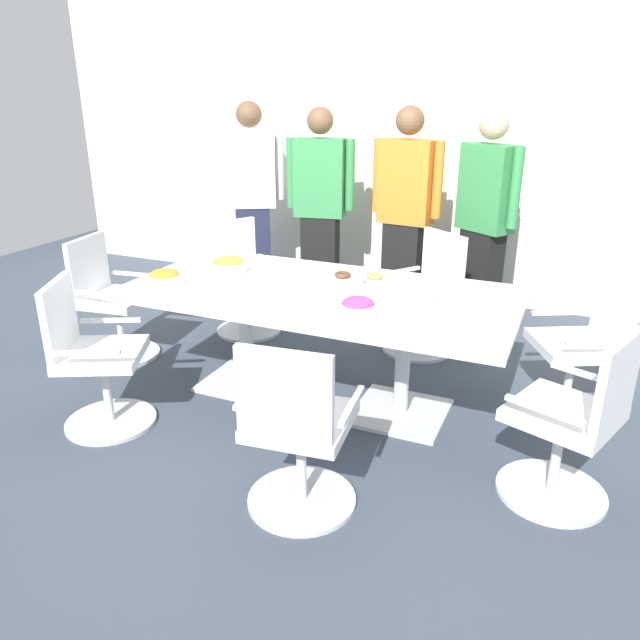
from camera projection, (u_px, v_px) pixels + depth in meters
The scene contains 19 objects.
ground_plane at pixel (320, 398), 4.02m from camera, with size 10.00×10.00×0.01m, color #3D4754.
back_wall at pixel (424, 148), 5.56m from camera, with size 8.00×0.10×2.80m, color white.
conference_table at pixel (320, 309), 3.79m from camera, with size 2.40×1.20×0.75m.
office_chair_0 at pixel (582, 353), 3.70m from camera, with size 0.73×0.73×0.91m.
office_chair_1 at pixel (425, 299), 4.63m from camera, with size 0.75×0.75×0.91m.
office_chair_2 at pixel (244, 284), 5.00m from camera, with size 0.73×0.73×0.91m.
office_chair_3 at pixel (111, 305), 4.51m from camera, with size 0.61×0.61×0.91m.
office_chair_4 at pixel (94, 363), 3.56m from camera, with size 0.72×0.72×0.91m.
office_chair_5 at pixel (297, 436), 2.82m from camera, with size 0.60×0.60×0.91m.
office_chair_6 at pixel (573, 428), 2.89m from camera, with size 0.69×0.69×0.91m.
person_standing_0 at pixel (252, 197), 5.70m from camera, with size 0.57×0.41×1.81m.
person_standing_1 at pixel (320, 207), 5.39m from camera, with size 0.61×0.29×1.77m.
person_standing_2 at pixel (405, 213), 5.08m from camera, with size 0.62×0.27×1.79m.
person_standing_3 at pixel (485, 220), 4.84m from camera, with size 0.56×0.42×1.77m.
snack_bowl_chips_yellow at pixel (228, 265), 4.07m from camera, with size 0.24×0.24×0.11m.
snack_bowl_candy_mix at pixel (358, 308), 3.27m from camera, with size 0.20×0.20×0.12m.
snack_bowl_chips_orange at pixel (165, 278), 3.79m from camera, with size 0.21×0.21×0.11m.
donut_platter at pixel (359, 275), 3.97m from camera, with size 0.32×0.32×0.04m.
napkin_pile at pixel (420, 301), 3.45m from camera, with size 0.15×0.15×0.07m, color white.
Camera 1 is at (1.43, -3.26, 1.93)m, focal length 33.98 mm.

